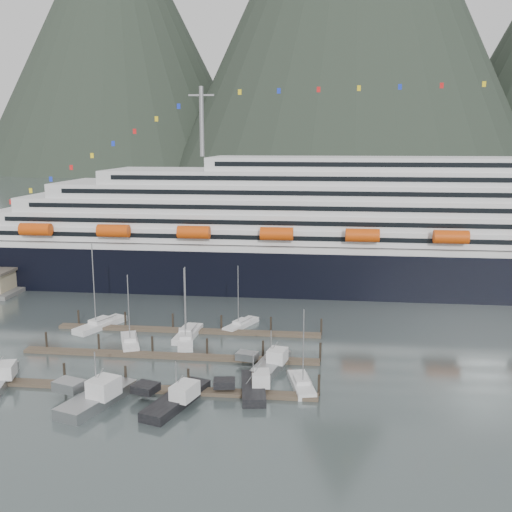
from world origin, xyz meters
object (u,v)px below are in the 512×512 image
(sailboat_d, at_px, (186,340))
(trawler_e, at_px, (270,363))
(cruise_ship, at_px, (372,236))
(sailboat_h, at_px, (302,385))
(sailboat_f, at_px, (188,334))
(sailboat_e, at_px, (100,325))
(trawler_c, at_px, (176,398))
(trawler_d, at_px, (252,387))
(sailboat_g, at_px, (241,325))
(trawler_b, at_px, (96,397))
(sailboat_c, at_px, (130,343))

(sailboat_d, xyz_separation_m, trawler_e, (15.58, -10.20, 0.45))
(cruise_ship, xyz_separation_m, sailboat_h, (-13.45, -61.47, -11.63))
(sailboat_f, xyz_separation_m, trawler_e, (15.82, -12.98, 0.43))
(cruise_ship, relative_size, sailboat_e, 12.74)
(trawler_c, distance_m, trawler_d, 10.73)
(sailboat_h, bearing_deg, sailboat_f, 33.37)
(cruise_ship, bearing_deg, sailboat_g, -126.50)
(trawler_c, bearing_deg, sailboat_h, -48.57)
(sailboat_g, bearing_deg, sailboat_e, 121.55)
(trawler_e, bearing_deg, cruise_ship, -6.19)
(sailboat_h, height_order, trawler_e, sailboat_h)
(trawler_e, bearing_deg, trawler_d, -177.33)
(sailboat_e, bearing_deg, sailboat_d, -86.09)
(trawler_b, bearing_deg, trawler_c, -65.55)
(sailboat_c, height_order, sailboat_h, sailboat_c)
(sailboat_f, height_order, trawler_d, sailboat_f)
(sailboat_c, xyz_separation_m, sailboat_f, (8.75, 5.44, 0.02))
(sailboat_h, xyz_separation_m, trawler_e, (-5.07, 6.84, 0.45))
(sailboat_c, relative_size, trawler_b, 1.00)
(sailboat_h, bearing_deg, sailboat_g, 11.93)
(sailboat_e, xyz_separation_m, trawler_d, (31.51, -25.35, 0.36))
(sailboat_d, bearing_deg, trawler_e, -136.14)
(cruise_ship, bearing_deg, sailboat_c, -132.46)
(sailboat_c, distance_m, sailboat_g, 21.08)
(cruise_ship, relative_size, sailboat_f, 15.80)
(sailboat_d, xyz_separation_m, trawler_b, (-5.89, -25.47, 0.57))
(sailboat_c, relative_size, sailboat_g, 1.06)
(cruise_ship, relative_size, sailboat_c, 16.35)
(sailboat_d, distance_m, trawler_b, 26.15)
(trawler_d, bearing_deg, trawler_b, 98.20)
(sailboat_h, relative_size, trawler_d, 1.12)
(sailboat_c, xyz_separation_m, trawler_c, (13.47, -21.65, 0.43))
(cruise_ship, relative_size, trawler_b, 16.38)
(sailboat_f, height_order, trawler_c, sailboat_f)
(cruise_ship, xyz_separation_m, sailboat_g, (-25.86, -34.95, -11.64))
(sailboat_g, height_order, sailboat_h, sailboat_g)
(sailboat_c, relative_size, trawler_e, 1.21)
(trawler_b, bearing_deg, sailboat_g, -3.92)
(trawler_b, relative_size, trawler_d, 1.19)
(cruise_ship, distance_m, trawler_d, 67.81)
(sailboat_d, distance_m, trawler_c, 24.73)
(sailboat_h, bearing_deg, trawler_b, 94.47)
(cruise_ship, distance_m, sailboat_g, 45.01)
(sailboat_e, bearing_deg, sailboat_g, -59.48)
(sailboat_e, height_order, sailboat_f, sailboat_e)
(sailboat_g, relative_size, sailboat_h, 1.01)
(sailboat_c, height_order, sailboat_g, sailboat_c)
(trawler_b, bearing_deg, sailboat_d, 5.06)
(cruise_ship, xyz_separation_m, sailboat_d, (-34.10, -44.43, -11.63))
(sailboat_d, xyz_separation_m, sailboat_h, (20.65, -17.04, -0.00))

